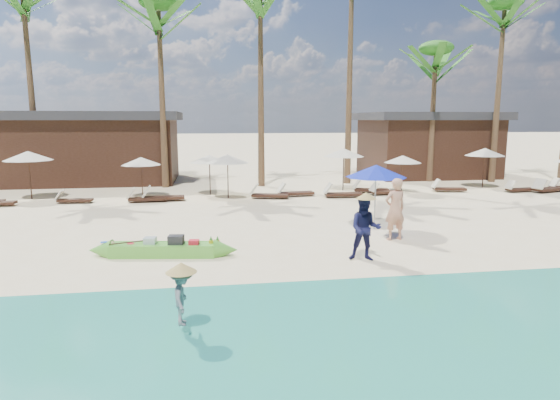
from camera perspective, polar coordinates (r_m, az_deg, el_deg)
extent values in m
plane|color=beige|center=(13.57, -4.74, -6.65)|extent=(240.00, 240.00, 0.00)
cube|color=tan|center=(8.90, -2.45, -15.69)|extent=(240.00, 4.50, 0.01)
cube|color=#59B838|center=(13.75, -14.04, -5.93)|extent=(3.01, 1.02, 0.35)
cube|color=white|center=(13.74, -14.05, -5.86)|extent=(2.58, 0.79, 0.16)
cube|color=#262628|center=(13.60, -12.56, -4.91)|extent=(0.46, 0.38, 0.33)
cube|color=silver|center=(13.82, -15.55, -4.94)|extent=(0.36, 0.32, 0.26)
cube|color=red|center=(13.48, -10.45, -5.24)|extent=(0.31, 0.27, 0.20)
cylinder|color=red|center=(14.00, -17.75, -5.24)|extent=(0.20, 0.20, 0.08)
cylinder|color=#262628|center=(13.99, -18.78, -5.33)|extent=(0.19, 0.19, 0.07)
sphere|color=#C2BE79|center=(14.11, -19.81, -5.07)|extent=(0.17, 0.17, 0.17)
cylinder|color=gold|center=(13.53, -8.41, -5.21)|extent=(0.13, 0.13, 0.17)
cylinder|color=gold|center=(13.50, -7.62, -5.21)|extent=(0.13, 0.13, 0.17)
imported|color=tan|center=(15.39, 13.84, -1.10)|extent=(0.81, 0.61, 2.01)
imported|color=#16163E|center=(13.00, 10.34, -3.46)|extent=(1.03, 0.90, 1.78)
imported|color=gray|center=(8.72, -11.84, -11.48)|extent=(0.39, 0.68, 1.04)
cylinder|color=#99999E|center=(16.77, 11.52, 0.24)|extent=(0.05, 0.05, 2.22)
cone|color=#1324B5|center=(16.64, 11.63, 3.48)|extent=(2.12, 2.12, 0.43)
cylinder|color=#351F15|center=(25.80, -28.19, 2.61)|extent=(0.06, 0.06, 2.27)
cone|color=beige|center=(25.72, -28.37, 4.77)|extent=(2.27, 2.27, 0.45)
cylinder|color=#351F15|center=(24.21, -16.49, 2.59)|extent=(0.05, 0.05, 1.94)
cone|color=beige|center=(24.13, -16.58, 4.56)|extent=(1.94, 1.94, 0.39)
cube|color=#351F15|center=(23.70, -23.69, -0.03)|extent=(1.57, 0.60, 0.11)
cube|color=beige|center=(23.89, -25.27, 0.59)|extent=(0.38, 0.52, 0.45)
cube|color=#351F15|center=(22.84, -15.85, 0.13)|extent=(1.71, 0.57, 0.12)
cube|color=beige|center=(22.89, -17.75, 0.81)|extent=(0.39, 0.55, 0.50)
cylinder|color=#351F15|center=(24.35, -8.55, 2.99)|extent=(0.05, 0.05, 1.99)
cone|color=beige|center=(24.27, -8.60, 5.00)|extent=(1.99, 1.99, 0.40)
cube|color=#351F15|center=(22.91, -13.90, 0.28)|extent=(1.89, 0.72, 0.13)
cube|color=beige|center=(22.90, -15.98, 1.01)|extent=(0.45, 0.63, 0.54)
cylinder|color=#351F15|center=(23.08, -6.37, 2.79)|extent=(0.05, 0.05, 2.10)
cone|color=beige|center=(22.98, -6.42, 5.03)|extent=(2.10, 2.10, 0.42)
cube|color=#351F15|center=(22.95, -1.23, 0.56)|extent=(1.86, 0.99, 0.13)
cube|color=beige|center=(23.00, -3.17, 1.36)|extent=(0.53, 0.65, 0.52)
cube|color=#351F15|center=(23.65, 1.98, 0.83)|extent=(1.82, 0.73, 0.13)
cube|color=beige|center=(23.40, 0.14, 1.52)|extent=(0.45, 0.61, 0.52)
cylinder|color=#351F15|center=(25.77, 7.73, 3.63)|extent=(0.06, 0.06, 2.22)
cone|color=beige|center=(25.69, 7.78, 5.75)|extent=(2.22, 2.22, 0.44)
cube|color=#351F15|center=(23.51, 7.76, 0.70)|extent=(1.85, 0.69, 0.13)
cube|color=beige|center=(23.29, 5.85, 1.46)|extent=(0.44, 0.61, 0.53)
cube|color=#351F15|center=(25.25, 11.08, 1.23)|extent=(1.86, 0.90, 0.13)
cube|color=beige|center=(25.10, 9.32, 1.96)|extent=(0.50, 0.64, 0.52)
cylinder|color=#351F15|center=(25.38, 14.64, 2.98)|extent=(0.05, 0.05, 1.93)
cone|color=beige|center=(25.30, 14.73, 4.85)|extent=(1.93, 1.93, 0.39)
cube|color=#351F15|center=(24.73, 12.87, 0.96)|extent=(1.67, 0.69, 0.11)
cube|color=beige|center=(24.38, 11.39, 1.56)|extent=(0.42, 0.56, 0.47)
cylinder|color=#351F15|center=(29.03, 23.57, 3.54)|extent=(0.05, 0.05, 2.18)
cone|color=beige|center=(28.96, 23.70, 5.39)|extent=(2.18, 2.18, 0.44)
cube|color=#351F15|center=(26.73, 19.96, 1.27)|extent=(1.76, 0.85, 0.12)
cube|color=beige|center=(26.48, 18.47, 1.93)|extent=(0.47, 0.61, 0.49)
cube|color=#351F15|center=(28.19, 27.28, 1.16)|extent=(1.63, 0.69, 0.11)
cube|color=beige|center=(27.69, 26.25, 1.69)|extent=(0.41, 0.55, 0.46)
cube|color=#351F15|center=(28.82, 29.97, 1.16)|extent=(1.97, 1.12, 0.13)
cube|color=beige|center=(28.11, 29.07, 1.73)|extent=(0.58, 0.70, 0.55)
cube|color=beige|center=(29.70, 30.47, 1.89)|extent=(0.45, 0.59, 0.50)
cone|color=brown|center=(29.72, -28.09, 11.77)|extent=(0.40, 0.40, 10.89)
cone|color=brown|center=(27.41, -14.18, 12.01)|extent=(0.40, 0.40, 10.08)
ellipsoid|color=#286E1B|center=(28.09, -14.64, 22.32)|extent=(2.08, 2.08, 0.88)
cone|color=brown|center=(27.23, -2.35, 13.55)|extent=(0.40, 0.40, 11.26)
cone|color=brown|center=(28.74, 8.50, 15.16)|extent=(0.40, 0.40, 13.16)
cone|color=brown|center=(30.73, 18.09, 9.69)|extent=(0.40, 0.40, 8.07)
ellipsoid|color=#286E1B|center=(31.02, 18.51, 17.15)|extent=(2.08, 2.08, 0.88)
cone|color=brown|center=(31.89, 25.04, 11.55)|extent=(0.40, 0.40, 10.64)
ellipsoid|color=#286E1B|center=(32.57, 25.76, 20.91)|extent=(2.08, 2.08, 0.88)
cube|color=#351F15|center=(31.38, -21.88, 5.55)|extent=(10.00, 6.00, 3.80)
cube|color=#2D2D33|center=(31.33, -22.13, 9.47)|extent=(10.80, 6.60, 0.50)
cube|color=#351F15|center=(33.97, 17.42, 6.07)|extent=(8.00, 6.00, 3.80)
cube|color=#2D2D33|center=(33.92, 17.60, 9.70)|extent=(8.80, 6.60, 0.50)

